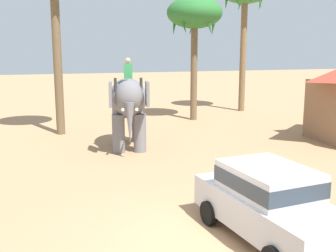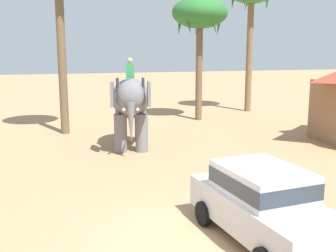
% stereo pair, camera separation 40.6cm
% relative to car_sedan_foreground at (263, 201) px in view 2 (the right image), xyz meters
% --- Properties ---
extents(ground_plane, '(120.00, 120.00, 0.00)m').
position_rel_car_sedan_foreground_xyz_m(ground_plane, '(-1.35, 0.19, -0.93)').
color(ground_plane, tan).
extents(car_sedan_foreground, '(2.24, 4.27, 1.70)m').
position_rel_car_sedan_foreground_xyz_m(car_sedan_foreground, '(0.00, 0.00, 0.00)').
color(car_sedan_foreground, '#B7BABF').
rests_on(car_sedan_foreground, ground).
extents(elephant_with_mahout, '(2.15, 3.99, 3.88)m').
position_rel_car_sedan_foreground_xyz_m(elephant_with_mahout, '(-1.30, 9.38, 1.06)').
color(elephant_with_mahout, slate).
rests_on(elephant_with_mahout, ground).
extents(palm_tree_left_of_road, '(3.20, 3.20, 7.12)m').
position_rel_car_sedan_foreground_xyz_m(palm_tree_left_of_road, '(3.82, 15.26, 5.12)').
color(palm_tree_left_of_road, brown).
rests_on(palm_tree_left_of_road, ground).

